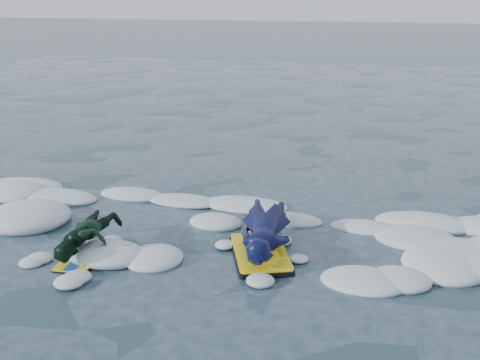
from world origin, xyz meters
name	(u,v)px	position (x,y,z in m)	size (l,w,h in m)	color
ground	(166,249)	(0.00, 0.00, 0.00)	(120.00, 120.00, 0.00)	#162736
foam_band	(193,220)	(0.00, 1.03, 0.00)	(12.00, 3.10, 0.30)	silver
prone_woman_unit	(265,233)	(1.22, 0.30, 0.24)	(1.05, 1.86, 0.47)	black
prone_child_unit	(88,239)	(-0.83, -0.45, 0.23)	(0.61, 1.19, 0.45)	black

